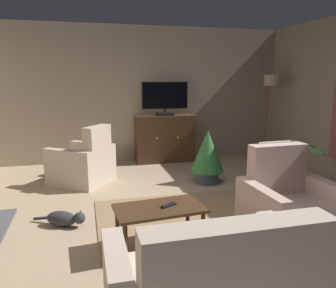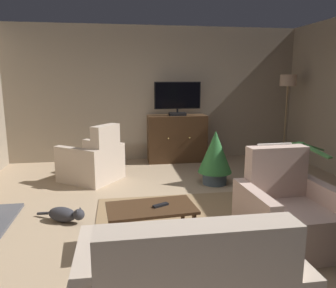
# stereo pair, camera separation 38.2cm
# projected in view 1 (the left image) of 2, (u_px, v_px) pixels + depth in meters

# --- Properties ---
(ground_plane) EXTENTS (6.73, 7.05, 0.04)m
(ground_plane) POSITION_uv_depth(u_px,v_px,m) (188.00, 219.00, 4.18)
(ground_plane) COLOR tan
(wall_back) EXTENTS (6.73, 0.10, 2.80)m
(wall_back) POSITION_uv_depth(u_px,v_px,m) (142.00, 94.00, 7.01)
(wall_back) COLOR gray
(wall_back) RESTS_ON ground_plane
(rug_central) EXTENTS (2.42, 1.72, 0.01)m
(rug_central) POSITION_uv_depth(u_px,v_px,m) (194.00, 217.00, 4.18)
(rug_central) COLOR #8E704C
(rug_central) RESTS_ON ground_plane
(tv_cabinet) EXTENTS (1.22, 0.51, 0.98)m
(tv_cabinet) POSITION_uv_depth(u_px,v_px,m) (164.00, 139.00, 6.96)
(tv_cabinet) COLOR black
(tv_cabinet) RESTS_ON ground_plane
(television) EXTENTS (0.95, 0.20, 0.69)m
(television) POSITION_uv_depth(u_px,v_px,m) (165.00, 98.00, 6.74)
(television) COLOR black
(television) RESTS_ON tv_cabinet
(coffee_table) EXTENTS (0.94, 0.57, 0.46)m
(coffee_table) POSITION_uv_depth(u_px,v_px,m) (159.00, 213.00, 3.36)
(coffee_table) COLOR #422B19
(coffee_table) RESTS_ON ground_plane
(tv_remote) EXTENTS (0.17, 0.12, 0.02)m
(tv_remote) POSITION_uv_depth(u_px,v_px,m) (169.00, 205.00, 3.36)
(tv_remote) COLOR black
(tv_remote) RESTS_ON coffee_table
(armchair_beside_cabinet) EXTENTS (0.96, 0.88, 1.03)m
(armchair_beside_cabinet) POSITION_uv_depth(u_px,v_px,m) (290.00, 211.00, 3.57)
(armchair_beside_cabinet) COLOR #BC9E8E
(armchair_beside_cabinet) RESTS_ON ground_plane
(armchair_angled_to_table) EXTENTS (1.18, 1.17, 0.98)m
(armchair_angled_to_table) POSITION_uv_depth(u_px,v_px,m) (84.00, 164.00, 5.54)
(armchair_angled_to_table) COLOR #C6B29E
(armchair_angled_to_table) RESTS_ON ground_plane
(potted_plant_on_hearth_side) EXTENTS (0.67, 0.97, 0.93)m
(potted_plant_on_hearth_side) POSITION_uv_depth(u_px,v_px,m) (291.00, 191.00, 4.57)
(potted_plant_on_hearth_side) COLOR slate
(potted_plant_on_hearth_side) RESTS_ON ground_plane
(potted_plant_small_fern_corner) EXTENTS (0.56, 0.56, 0.90)m
(potted_plant_small_fern_corner) POSITION_uv_depth(u_px,v_px,m) (207.00, 154.00, 5.51)
(potted_plant_small_fern_corner) COLOR #3D4C5B
(potted_plant_small_fern_corner) RESTS_ON ground_plane
(cat) EXTENTS (0.63, 0.39, 0.20)m
(cat) POSITION_uv_depth(u_px,v_px,m) (64.00, 218.00, 3.93)
(cat) COLOR #2D2D33
(cat) RESTS_ON ground_plane
(floor_lamp) EXTENTS (0.33, 0.33, 1.81)m
(floor_lamp) POSITION_uv_depth(u_px,v_px,m) (271.00, 89.00, 6.90)
(floor_lamp) COLOR #4C4233
(floor_lamp) RESTS_ON ground_plane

